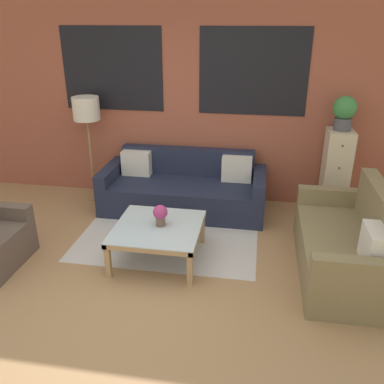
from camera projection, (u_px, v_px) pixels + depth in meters
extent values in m
plane|color=#9E754C|center=(135.00, 294.00, 3.91)|extent=(16.00, 16.00, 0.00)
cube|color=brown|center=(182.00, 100.00, 5.57)|extent=(8.40, 0.08, 2.80)
cube|color=black|center=(112.00, 69.00, 5.51)|extent=(1.40, 0.01, 1.10)
cube|color=black|center=(253.00, 72.00, 5.22)|extent=(1.40, 0.01, 1.10)
cube|color=#BCB7B2|center=(170.00, 233.00, 5.01)|extent=(2.13, 1.67, 0.00)
cube|color=#1E2338|center=(182.00, 199.00, 5.46)|extent=(1.86, 0.72, 0.40)
cube|color=#1E2338|center=(188.00, 174.00, 5.79)|extent=(1.86, 0.16, 0.78)
cube|color=#1E2338|center=(112.00, 186.00, 5.65)|extent=(0.16, 0.88, 0.58)
cube|color=#1E2338|center=(258.00, 195.00, 5.34)|extent=(0.16, 0.88, 0.58)
cube|color=beige|center=(136.00, 163.00, 5.68)|extent=(0.40, 0.16, 0.34)
cube|color=beige|center=(237.00, 169.00, 5.46)|extent=(0.40, 0.16, 0.34)
cube|color=olive|center=(332.00, 253.00, 4.19)|extent=(0.64, 1.39, 0.42)
cube|color=olive|center=(377.00, 235.00, 4.03)|extent=(0.16, 1.39, 0.92)
cube|color=olive|center=(331.00, 213.00, 4.83)|extent=(0.80, 0.14, 0.62)
cube|color=olive|center=(356.00, 291.00, 3.45)|extent=(0.80, 0.14, 0.62)
cube|color=beige|center=(374.00, 247.00, 3.58)|extent=(0.16, 0.40, 0.34)
cube|color=brown|center=(0.00, 226.00, 4.58)|extent=(0.80, 0.14, 0.56)
cube|color=silver|center=(158.00, 226.00, 4.33)|extent=(0.92, 0.92, 0.01)
cube|color=tan|center=(147.00, 250.00, 3.95)|extent=(0.92, 0.05, 0.05)
cube|color=tan|center=(167.00, 211.00, 4.74)|extent=(0.92, 0.05, 0.05)
cube|color=tan|center=(119.00, 226.00, 4.41)|extent=(0.05, 0.92, 0.05)
cube|color=tan|center=(198.00, 232.00, 4.28)|extent=(0.05, 0.92, 0.05)
cube|color=tan|center=(108.00, 260.00, 4.10)|extent=(0.06, 0.06, 0.39)
cube|color=tan|center=(190.00, 268.00, 3.97)|extent=(0.05, 0.06, 0.39)
cube|color=tan|center=(133.00, 222.00, 4.86)|extent=(0.06, 0.06, 0.39)
cube|color=tan|center=(202.00, 228.00, 4.73)|extent=(0.05, 0.06, 0.39)
cylinder|color=olive|center=(95.00, 197.00, 6.00)|extent=(0.28, 0.28, 0.02)
cylinder|color=olive|center=(91.00, 159.00, 5.77)|extent=(0.03, 0.03, 1.14)
cylinder|color=beige|center=(86.00, 108.00, 5.49)|extent=(0.36, 0.36, 0.31)
cube|color=#C6B793|center=(335.00, 173.00, 5.32)|extent=(0.32, 0.40, 1.15)
sphere|color=#38332D|center=(343.00, 146.00, 4.96)|extent=(0.02, 0.02, 0.02)
sphere|color=#38332D|center=(339.00, 168.00, 5.07)|extent=(0.02, 0.02, 0.02)
sphere|color=#38332D|center=(336.00, 189.00, 5.19)|extent=(0.02, 0.02, 0.02)
sphere|color=#38332D|center=(333.00, 209.00, 5.30)|extent=(0.02, 0.02, 0.02)
cylinder|color=#47474C|center=(343.00, 124.00, 5.06)|extent=(0.21, 0.21, 0.16)
sphere|color=#387A3D|center=(345.00, 108.00, 4.98)|extent=(0.29, 0.29, 0.29)
cylinder|color=brown|center=(161.00, 221.00, 4.32)|extent=(0.10, 0.10, 0.10)
sphere|color=#9E3366|center=(160.00, 212.00, 4.28)|extent=(0.16, 0.16, 0.16)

